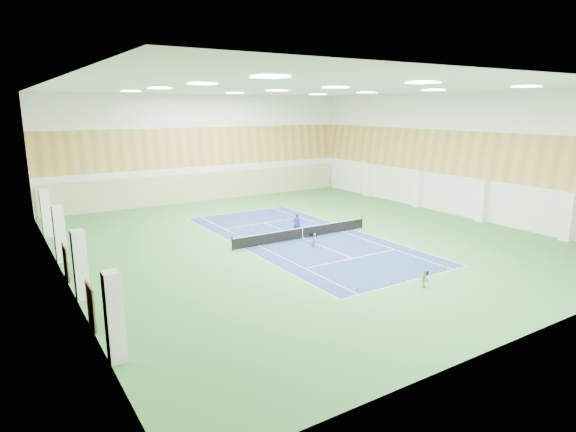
% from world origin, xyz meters
% --- Properties ---
extents(ground, '(40.00, 40.00, 0.00)m').
position_xyz_m(ground, '(0.00, 0.00, 0.00)').
color(ground, '#337737').
rests_on(ground, ground).
extents(room_shell, '(36.00, 40.00, 12.00)m').
position_xyz_m(room_shell, '(0.00, 0.00, 6.00)').
color(room_shell, white).
rests_on(room_shell, ground).
extents(wood_cladding, '(36.00, 40.00, 8.00)m').
position_xyz_m(wood_cladding, '(0.00, 0.00, 8.00)').
color(wood_cladding, tan).
rests_on(wood_cladding, room_shell).
extents(ceiling_light_grid, '(21.40, 25.40, 0.06)m').
position_xyz_m(ceiling_light_grid, '(0.00, 0.00, 11.92)').
color(ceiling_light_grid, white).
rests_on(ceiling_light_grid, room_shell).
extents(court_surface, '(10.97, 23.77, 0.01)m').
position_xyz_m(court_surface, '(0.00, 0.00, 0.01)').
color(court_surface, navy).
rests_on(court_surface, ground).
extents(tennis_balls_scatter, '(10.57, 22.77, 0.07)m').
position_xyz_m(tennis_balls_scatter, '(0.00, 0.00, 0.05)').
color(tennis_balls_scatter, '#CCDA25').
rests_on(tennis_balls_scatter, ground).
extents(tennis_net, '(12.80, 0.10, 1.10)m').
position_xyz_m(tennis_net, '(0.00, 0.00, 0.55)').
color(tennis_net, black).
rests_on(tennis_net, ground).
extents(back_curtain, '(35.40, 0.16, 3.20)m').
position_xyz_m(back_curtain, '(0.00, 19.75, 1.60)').
color(back_curtain, '#C6B793').
rests_on(back_curtain, ground).
extents(door_left_a, '(0.08, 1.80, 2.20)m').
position_xyz_m(door_left_a, '(-17.92, -8.00, 1.10)').
color(door_left_a, '#593319').
rests_on(door_left_a, ground).
extents(door_left_b, '(0.08, 1.80, 2.20)m').
position_xyz_m(door_left_b, '(-17.92, 0.00, 1.10)').
color(door_left_b, '#593319').
rests_on(door_left_b, ground).
extents(coach, '(0.79, 0.66, 1.85)m').
position_xyz_m(coach, '(0.34, 1.40, 0.93)').
color(coach, navy).
rests_on(coach, ground).
extents(child_court, '(0.68, 0.65, 1.11)m').
position_xyz_m(child_court, '(-0.64, -2.62, 0.56)').
color(child_court, '#9B9BA4').
rests_on(child_court, ground).
extents(child_apron, '(0.68, 0.49, 1.08)m').
position_xyz_m(child_apron, '(-0.01, -13.04, 0.54)').
color(child_apron, tan).
rests_on(child_apron, ground).
extents(ball_cart, '(0.57, 0.57, 0.83)m').
position_xyz_m(ball_cart, '(-0.07, -1.60, 0.41)').
color(ball_cart, black).
rests_on(ball_cart, ground).
extents(cone_svc_a, '(0.23, 0.23, 0.25)m').
position_xyz_m(cone_svc_a, '(-3.93, -6.16, 0.12)').
color(cone_svc_a, '#E3530B').
rests_on(cone_svc_a, ground).
extents(cone_svc_b, '(0.23, 0.23, 0.25)m').
position_xyz_m(cone_svc_b, '(-0.93, -6.09, 0.13)').
color(cone_svc_b, '#FF450D').
rests_on(cone_svc_b, ground).
extents(cone_svc_c, '(0.20, 0.20, 0.22)m').
position_xyz_m(cone_svc_c, '(0.93, -6.42, 0.11)').
color(cone_svc_c, orange).
rests_on(cone_svc_c, ground).
extents(cone_svc_d, '(0.18, 0.18, 0.20)m').
position_xyz_m(cone_svc_d, '(3.73, -6.86, 0.10)').
color(cone_svc_d, '#EB500C').
rests_on(cone_svc_d, ground).
extents(cone_base_a, '(0.22, 0.22, 0.25)m').
position_xyz_m(cone_base_a, '(-3.75, -11.33, 0.12)').
color(cone_base_a, '#F8450D').
rests_on(cone_base_a, ground).
extents(cone_base_b, '(0.18, 0.18, 0.20)m').
position_xyz_m(cone_base_b, '(-1.19, -11.55, 0.10)').
color(cone_base_b, '#D6550B').
rests_on(cone_base_b, ground).
extents(cone_base_c, '(0.19, 0.19, 0.21)m').
position_xyz_m(cone_base_c, '(0.93, -12.48, 0.10)').
color(cone_base_c, red).
rests_on(cone_base_c, ground).
extents(cone_base_d, '(0.20, 0.20, 0.22)m').
position_xyz_m(cone_base_d, '(3.90, -11.39, 0.11)').
color(cone_base_d, '#FF440D').
rests_on(cone_base_d, ground).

